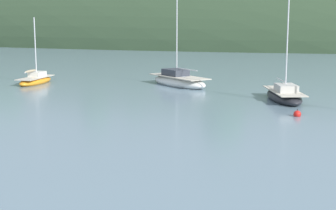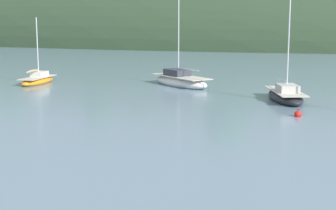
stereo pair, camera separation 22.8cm
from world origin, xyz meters
name	(u,v)px [view 1 (the left image)]	position (x,y,z in m)	size (l,w,h in m)	color
far_shoreline_hill	(160,44)	(-25.22, 93.99, 0.16)	(150.00, 36.00, 32.51)	#2D422B
sailboat_cream_ketch	(284,96)	(4.99, 30.69, 0.35)	(3.77, 6.00, 7.32)	#232328
sailboat_grey_yawl	(179,81)	(-4.13, 35.94, 0.39)	(6.58, 5.80, 7.66)	white
sailboat_white_near	(36,80)	(-16.21, 33.35, 0.31)	(1.82, 4.73, 5.80)	orange
mooring_buoy_inner	(297,114)	(6.23, 25.21, 0.12)	(0.44, 0.44, 0.54)	red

